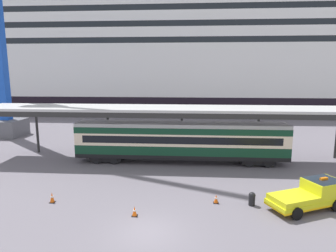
{
  "coord_description": "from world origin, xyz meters",
  "views": [
    {
      "loc": [
        2.31,
        -15.93,
        9.12
      ],
      "look_at": [
        0.43,
        9.63,
        4.5
      ],
      "focal_mm": 32.26,
      "sensor_mm": 36.0,
      "label": 1
    }
  ],
  "objects_px": {
    "train_carriage": "(181,140)",
    "quay_bollard": "(252,198)",
    "traffic_cone_near": "(216,199)",
    "traffic_cone_mid": "(135,211)",
    "service_truck": "(312,194)",
    "cruise_ship": "(140,53)",
    "traffic_cone_far": "(52,197)"
  },
  "relations": [
    {
      "from": "train_carriage",
      "to": "traffic_cone_mid",
      "type": "height_order",
      "value": "train_carriage"
    },
    {
      "from": "train_carriage",
      "to": "quay_bollard",
      "type": "height_order",
      "value": "train_carriage"
    },
    {
      "from": "train_carriage",
      "to": "quay_bollard",
      "type": "bearing_deg",
      "value": -61.72
    },
    {
      "from": "traffic_cone_near",
      "to": "traffic_cone_far",
      "type": "relative_size",
      "value": 0.86
    },
    {
      "from": "train_carriage",
      "to": "service_truck",
      "type": "height_order",
      "value": "train_carriage"
    },
    {
      "from": "traffic_cone_mid",
      "to": "quay_bollard",
      "type": "height_order",
      "value": "quay_bollard"
    },
    {
      "from": "traffic_cone_near",
      "to": "cruise_ship",
      "type": "bearing_deg",
      "value": 104.83
    },
    {
      "from": "service_truck",
      "to": "quay_bollard",
      "type": "bearing_deg",
      "value": 178.94
    },
    {
      "from": "cruise_ship",
      "to": "traffic_cone_near",
      "type": "xyz_separation_m",
      "value": [
        14.21,
        -53.67,
        -13.12
      ]
    },
    {
      "from": "cruise_ship",
      "to": "train_carriage",
      "type": "xyz_separation_m",
      "value": [
        11.42,
        -44.15,
        -11.14
      ]
    },
    {
      "from": "cruise_ship",
      "to": "traffic_cone_far",
      "type": "relative_size",
      "value": 213.75
    },
    {
      "from": "traffic_cone_near",
      "to": "traffic_cone_mid",
      "type": "xyz_separation_m",
      "value": [
        -5.37,
        -2.33,
        0.0
      ]
    },
    {
      "from": "service_truck",
      "to": "train_carriage",
      "type": "bearing_deg",
      "value": 133.19
    },
    {
      "from": "train_carriage",
      "to": "quay_bollard",
      "type": "distance_m",
      "value": 11.17
    },
    {
      "from": "cruise_ship",
      "to": "traffic_cone_near",
      "type": "relative_size",
      "value": 248.46
    },
    {
      "from": "cruise_ship",
      "to": "train_carriage",
      "type": "height_order",
      "value": "cruise_ship"
    },
    {
      "from": "cruise_ship",
      "to": "service_truck",
      "type": "xyz_separation_m",
      "value": [
        20.61,
        -53.93,
        -12.45
      ]
    },
    {
      "from": "service_truck",
      "to": "traffic_cone_mid",
      "type": "distance_m",
      "value": 11.97
    },
    {
      "from": "traffic_cone_near",
      "to": "quay_bollard",
      "type": "xyz_separation_m",
      "value": [
        2.44,
        -0.18,
        0.2
      ]
    },
    {
      "from": "train_carriage",
      "to": "quay_bollard",
      "type": "relative_size",
      "value": 21.89
    },
    {
      "from": "cruise_ship",
      "to": "traffic_cone_far",
      "type": "height_order",
      "value": "cruise_ship"
    },
    {
      "from": "service_truck",
      "to": "traffic_cone_mid",
      "type": "bearing_deg",
      "value": -169.98
    },
    {
      "from": "quay_bollard",
      "to": "train_carriage",
      "type": "bearing_deg",
      "value": 118.28
    },
    {
      "from": "service_truck",
      "to": "quay_bollard",
      "type": "height_order",
      "value": "service_truck"
    },
    {
      "from": "service_truck",
      "to": "traffic_cone_far",
      "type": "relative_size",
      "value": 7.41
    },
    {
      "from": "cruise_ship",
      "to": "traffic_cone_mid",
      "type": "height_order",
      "value": "cruise_ship"
    },
    {
      "from": "service_truck",
      "to": "traffic_cone_near",
      "type": "relative_size",
      "value": 8.61
    },
    {
      "from": "train_carriage",
      "to": "quay_bollard",
      "type": "xyz_separation_m",
      "value": [
        5.22,
        -9.71,
        -1.79
      ]
    },
    {
      "from": "traffic_cone_near",
      "to": "quay_bollard",
      "type": "height_order",
      "value": "quay_bollard"
    },
    {
      "from": "cruise_ship",
      "to": "service_truck",
      "type": "height_order",
      "value": "cruise_ship"
    },
    {
      "from": "service_truck",
      "to": "quay_bollard",
      "type": "xyz_separation_m",
      "value": [
        -3.96,
        0.07,
        -0.47
      ]
    },
    {
      "from": "train_carriage",
      "to": "traffic_cone_far",
      "type": "height_order",
      "value": "train_carriage"
    }
  ]
}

